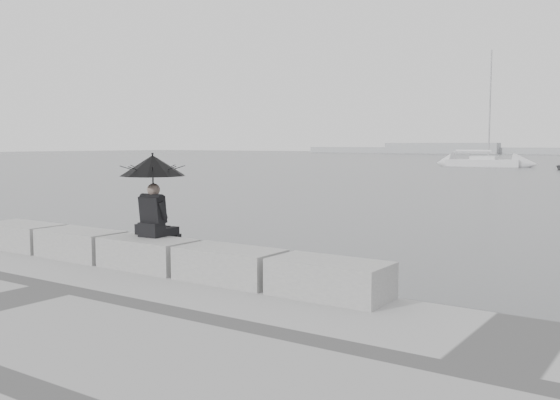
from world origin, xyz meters
The scene contains 9 objects.
ground centered at (0.00, 0.00, 0.00)m, with size 360.00×360.00×0.00m, color #4B4E50.
stone_block_far_left centered at (-3.40, -0.45, 0.75)m, with size 1.60×0.80×0.50m, color gray.
stone_block_left centered at (-1.70, -0.45, 0.75)m, with size 1.60×0.80×0.50m, color gray.
stone_block_centre centered at (0.00, -0.45, 0.75)m, with size 1.60×0.80×0.50m, color gray.
stone_block_right centered at (1.70, -0.45, 0.75)m, with size 1.60×0.80×0.50m, color gray.
stone_block_far_right centered at (3.40, -0.45, 0.75)m, with size 1.60×0.80×0.50m, color gray.
seated_person centered at (-0.07, -0.26, 1.98)m, with size 1.08×1.08×1.39m.
bag centered at (-0.37, -0.19, 1.09)m, with size 0.28×0.16×0.18m, color black.
sailboat_left centered at (-12.91, 62.87, 0.52)m, with size 7.98×2.57×12.90m.
Camera 1 is at (7.42, -7.53, 2.53)m, focal length 40.00 mm.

